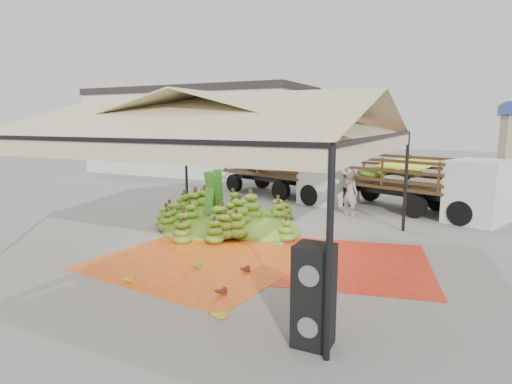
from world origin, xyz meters
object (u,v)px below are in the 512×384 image
at_px(speaker_stack, 314,296).
at_px(truck_right, 422,178).
at_px(banana_heap, 226,208).
at_px(vendor, 350,193).
at_px(truck_left, 291,167).

distance_m(speaker_stack, truck_right, 10.72).
xyz_separation_m(banana_heap, speaker_stack, (4.85, -5.79, 0.18)).
bearing_deg(speaker_stack, banana_heap, 129.77).
xyz_separation_m(banana_heap, vendor, (3.13, 3.34, 0.22)).
height_order(speaker_stack, truck_right, truck_right).
distance_m(vendor, truck_right, 2.75).
height_order(truck_left, truck_right, truck_left).
relative_size(banana_heap, truck_left, 0.84).
xyz_separation_m(speaker_stack, truck_right, (0.49, 10.69, 0.50)).
bearing_deg(vendor, banana_heap, 65.27).
relative_size(banana_heap, truck_right, 0.87).
bearing_deg(truck_left, vendor, -19.40).
relative_size(speaker_stack, vendor, 0.96).
bearing_deg(banana_heap, truck_right, 42.54).
xyz_separation_m(speaker_stack, vendor, (-1.72, 9.12, 0.03)).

